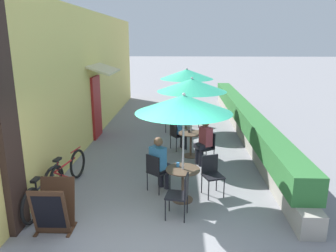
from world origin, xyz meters
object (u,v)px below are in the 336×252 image
(seated_patron_near_back, at_px, (160,161))
(coffee_cup_mid, at_px, (189,131))
(cafe_chair_near_left, at_px, (181,193))
(bicycle_second, at_px, (66,172))
(patio_umbrella_mid, at_px, (192,85))
(cafe_chair_far_left, at_px, (174,119))
(menu_board, at_px, (54,207))
(cafe_chair_near_back, at_px, (156,170))
(patio_table_far, at_px, (186,117))
(patio_umbrella_far, at_px, (187,74))
(cafe_chair_far_right, at_px, (197,113))
(cafe_chair_mid_left, at_px, (207,145))
(cafe_chair_near_right, at_px, (212,172))
(patio_table_near, at_px, (183,179))
(seated_patron_mid_left, at_px, (204,140))
(bicycle_leaning, at_px, (45,192))
(coffee_cup_near, at_px, (178,165))
(seated_patron_mid_right, at_px, (180,128))
(cafe_chair_mid_right, at_px, (176,134))
(patio_table_mid, at_px, (191,140))
(patio_umbrella_near, at_px, (184,104))

(seated_patron_near_back, distance_m, coffee_cup_mid, 2.37)
(cafe_chair_near_left, height_order, bicycle_second, cafe_chair_near_left)
(patio_umbrella_mid, bearing_deg, cafe_chair_near_left, -94.67)
(cafe_chair_far_left, distance_m, menu_board, 6.58)
(cafe_chair_near_back, height_order, patio_umbrella_mid, patio_umbrella_mid)
(patio_table_far, xyz_separation_m, bicycle_second, (-2.80, -5.09, -0.12))
(coffee_cup_mid, bearing_deg, bicycle_second, -142.19)
(cafe_chair_near_back, bearing_deg, patio_umbrella_far, 121.74)
(patio_table_far, bearing_deg, coffee_cup_mid, -88.97)
(coffee_cup_mid, bearing_deg, menu_board, -121.84)
(cafe_chair_far_left, height_order, cafe_chair_far_right, same)
(cafe_chair_mid_left, bearing_deg, cafe_chair_near_right, 147.60)
(patio_table_near, height_order, seated_patron_mid_left, seated_patron_mid_left)
(cafe_chair_near_back, bearing_deg, bicycle_leaning, -119.23)
(coffee_cup_near, bearing_deg, bicycle_leaning, -167.66)
(seated_patron_near_back, relative_size, cafe_chair_far_left, 1.44)
(cafe_chair_mid_left, bearing_deg, cafe_chair_near_left, 134.88)
(patio_table_far, bearing_deg, seated_patron_mid_right, -95.65)
(coffee_cup_mid, height_order, cafe_chair_far_left, cafe_chair_far_left)
(cafe_chair_mid_right, bearing_deg, seated_patron_near_back, -37.88)
(patio_table_near, height_order, patio_table_far, same)
(cafe_chair_near_right, bearing_deg, patio_table_near, 6.26)
(patio_umbrella_mid, bearing_deg, patio_table_far, 92.05)
(coffee_cup_mid, height_order, bicycle_leaning, coffee_cup_mid)
(patio_umbrella_mid, bearing_deg, seated_patron_mid_left, -61.69)
(seated_patron_near_back, distance_m, cafe_chair_far_left, 4.59)
(cafe_chair_near_left, bearing_deg, seated_patron_mid_left, -2.75)
(cafe_chair_near_right, distance_m, patio_umbrella_far, 5.54)
(seated_patron_mid_left, height_order, cafe_chair_far_right, seated_patron_mid_left)
(patio_umbrella_far, bearing_deg, menu_board, -109.38)
(cafe_chair_near_right, height_order, patio_table_mid, cafe_chair_near_right)
(cafe_chair_near_right, relative_size, cafe_chair_mid_right, 1.00)
(coffee_cup_near, relative_size, patio_umbrella_mid, 0.04)
(cafe_chair_near_left, xyz_separation_m, seated_patron_mid_left, (0.61, 2.79, 0.17))
(seated_patron_near_back, bearing_deg, cafe_chair_mid_right, 122.91)
(patio_table_mid, xyz_separation_m, cafe_chair_far_right, (0.32, 3.46, 0.02))
(patio_table_near, bearing_deg, menu_board, -151.77)
(coffee_cup_near, bearing_deg, cafe_chair_mid_left, 69.20)
(coffee_cup_near, height_order, bicycle_second, bicycle_second)
(cafe_chair_far_left, xyz_separation_m, bicycle_leaning, (-2.46, -5.51, -0.16))
(cafe_chair_near_right, xyz_separation_m, bicycle_second, (-3.29, 0.21, -0.15))
(patio_umbrella_near, distance_m, cafe_chair_mid_right, 3.62)
(seated_patron_near_back, bearing_deg, patio_umbrella_near, -2.91)
(seated_patron_near_back, height_order, bicycle_leaning, seated_patron_near_back)
(cafe_chair_far_left, bearing_deg, seated_patron_mid_left, -119.83)
(cafe_chair_near_back, bearing_deg, seated_patron_near_back, 90.00)
(seated_patron_near_back, height_order, patio_table_mid, seated_patron_near_back)
(cafe_chair_mid_right, relative_size, patio_umbrella_far, 0.38)
(patio_table_near, distance_m, cafe_chair_mid_left, 2.25)
(seated_patron_mid_left, relative_size, cafe_chair_far_left, 1.44)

